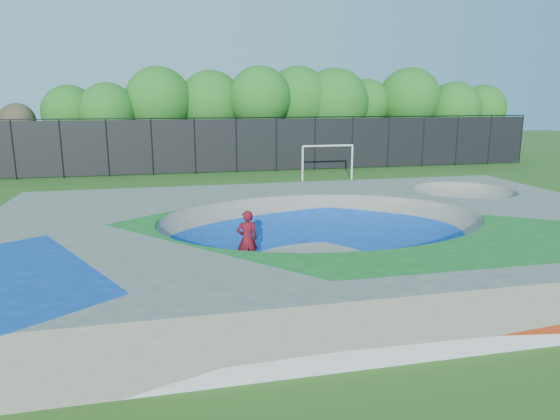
# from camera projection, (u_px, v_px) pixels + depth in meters

# --- Properties ---
(ground) EXTENTS (120.00, 120.00, 0.00)m
(ground) POSITION_uv_depth(u_px,v_px,m) (322.00, 259.00, 16.98)
(ground) COLOR #285517
(ground) RESTS_ON ground
(skate_deck) EXTENTS (22.00, 14.00, 1.50)m
(skate_deck) POSITION_uv_depth(u_px,v_px,m) (322.00, 238.00, 16.82)
(skate_deck) COLOR gray
(skate_deck) RESTS_ON ground
(skater) EXTENTS (0.71, 0.49, 1.89)m
(skater) POSITION_uv_depth(u_px,v_px,m) (247.00, 239.00, 15.97)
(skater) COLOR red
(skater) RESTS_ON ground
(skateboard) EXTENTS (0.81, 0.36, 0.05)m
(skateboard) POSITION_uv_depth(u_px,v_px,m) (248.00, 266.00, 16.17)
(skateboard) COLOR black
(skateboard) RESTS_ON ground
(soccer_goal) EXTENTS (3.57, 0.12, 2.36)m
(soccer_goal) POSITION_uv_depth(u_px,v_px,m) (328.00, 156.00, 33.11)
(soccer_goal) COLOR silver
(soccer_goal) RESTS_ON ground
(fence) EXTENTS (48.09, 0.09, 4.04)m
(fence) POSITION_uv_depth(u_px,v_px,m) (236.00, 144.00, 36.52)
(fence) COLOR black
(fence) RESTS_ON ground
(treeline) EXTENTS (52.83, 7.34, 8.67)m
(treeline) POSITION_uv_depth(u_px,v_px,m) (227.00, 102.00, 40.57)
(treeline) COLOR #483524
(treeline) RESTS_ON ground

